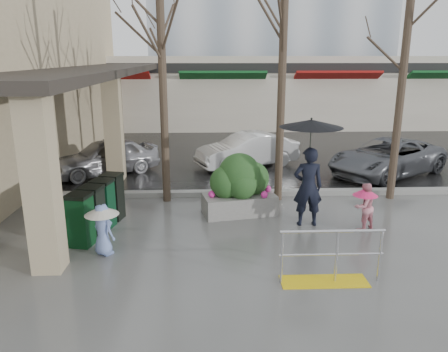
{
  "coord_description": "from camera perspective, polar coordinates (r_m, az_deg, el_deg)",
  "views": [
    {
      "loc": [
        -0.81,
        -8.35,
        4.02
      ],
      "look_at": [
        -0.44,
        1.49,
        1.3
      ],
      "focal_mm": 35.0,
      "sensor_mm": 36.0,
      "label": 1
    }
  ],
  "objects": [
    {
      "name": "ground",
      "position": [
        9.31,
        3.12,
        -10.18
      ],
      "size": [
        120.0,
        120.0,
        0.0
      ],
      "primitive_type": "plane",
      "color": "#51514F",
      "rests_on": "ground"
    },
    {
      "name": "street_asphalt",
      "position": [
        30.63,
        -0.62,
        7.91
      ],
      "size": [
        120.0,
        36.0,
        0.01
      ],
      "primitive_type": "cube",
      "color": "black",
      "rests_on": "ground"
    },
    {
      "name": "curb",
      "position": [
        12.99,
        1.53,
        -2.24
      ],
      "size": [
        120.0,
        0.3,
        0.15
      ],
      "primitive_type": "cube",
      "color": "gray",
      "rests_on": "ground"
    },
    {
      "name": "canopy_slab",
      "position": [
        16.84,
        -16.32,
        13.5
      ],
      "size": [
        2.8,
        18.0,
        0.25
      ],
      "primitive_type": "cube",
      "color": "#2D2823",
      "rests_on": "pillar_front"
    },
    {
      "name": "pillar_front",
      "position": [
        8.74,
        -22.77,
        -0.86
      ],
      "size": [
        0.55,
        0.55,
        3.5
      ],
      "primitive_type": "cube",
      "color": "tan",
      "rests_on": "ground"
    },
    {
      "name": "pillar_back",
      "position": [
        14.85,
        -14.21,
        6.18
      ],
      "size": [
        0.55,
        0.55,
        3.5
      ],
      "primitive_type": "cube",
      "color": "tan",
      "rests_on": "ground"
    },
    {
      "name": "storefront_row",
      "position": [
        26.54,
        4.02,
        11.07
      ],
      "size": [
        34.0,
        6.74,
        4.0
      ],
      "color": "beige",
      "rests_on": "ground"
    },
    {
      "name": "handrail",
      "position": [
        8.32,
        13.48,
        -11.01
      ],
      "size": [
        1.9,
        0.5,
        1.03
      ],
      "color": "yellow",
      "rests_on": "ground"
    },
    {
      "name": "tree_west",
      "position": [
        12.06,
        -8.32,
        20.35
      ],
      "size": [
        3.2,
        3.2,
        6.8
      ],
      "color": "#382B21",
      "rests_on": "ground"
    },
    {
      "name": "tree_midwest",
      "position": [
        12.18,
        7.89,
        21.02
      ],
      "size": [
        3.2,
        3.2,
        7.0
      ],
      "color": "#382B21",
      "rests_on": "ground"
    },
    {
      "name": "tree_mideast",
      "position": [
        13.11,
        22.94,
        17.97
      ],
      "size": [
        3.2,
        3.2,
        6.5
      ],
      "color": "#382B21",
      "rests_on": "ground"
    },
    {
      "name": "woman",
      "position": [
        10.54,
        11.07,
        1.67
      ],
      "size": [
        1.49,
        1.49,
        2.64
      ],
      "rotation": [
        0.0,
        0.0,
        3.12
      ],
      "color": "black",
      "rests_on": "ground"
    },
    {
      "name": "child_pink",
      "position": [
        10.84,
        17.87,
        -3.5
      ],
      "size": [
        0.69,
        0.62,
        1.15
      ],
      "rotation": [
        0.0,
        0.0,
        3.56
      ],
      "color": "pink",
      "rests_on": "ground"
    },
    {
      "name": "child_blue",
      "position": [
        9.38,
        -15.58,
        -6.04
      ],
      "size": [
        0.71,
        0.71,
        1.11
      ],
      "rotation": [
        0.0,
        0.0,
        2.46
      ],
      "color": "#728BCB",
      "rests_on": "ground"
    },
    {
      "name": "planter",
      "position": [
        11.35,
        2.05,
        -1.18
      ],
      "size": [
        2.01,
        1.29,
        1.62
      ],
      "rotation": [
        0.0,
        0.0,
        0.21
      ],
      "color": "slate",
      "rests_on": "ground"
    },
    {
      "name": "news_boxes",
      "position": [
        10.66,
        -16.14,
        -3.95
      ],
      "size": [
        0.93,
        2.17,
        1.18
      ],
      "rotation": [
        0.0,
        0.0,
        -0.22
      ],
      "color": "#0D3C1B",
      "rests_on": "ground"
    },
    {
      "name": "car_a",
      "position": [
        15.74,
        -15.25,
        2.45
      ],
      "size": [
        3.91,
        3.26,
        1.26
      ],
      "primitive_type": "imported",
      "rotation": [
        0.0,
        0.0,
        -0.99
      ],
      "color": "#A6A6AB",
      "rests_on": "ground"
    },
    {
      "name": "car_b",
      "position": [
        16.3,
        3.05,
        3.41
      ],
      "size": [
        4.04,
        2.7,
        1.26
      ],
      "primitive_type": "imported",
      "rotation": [
        0.0,
        0.0,
        -1.18
      ],
      "color": "white",
      "rests_on": "ground"
    },
    {
      "name": "car_c",
      "position": [
        16.15,
        20.53,
        2.33
      ],
      "size": [
        4.95,
        4.19,
        1.26
      ],
      "primitive_type": "imported",
      "rotation": [
        0.0,
        0.0,
        -1.01
      ],
      "color": "slate",
      "rests_on": "ground"
    }
  ]
}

